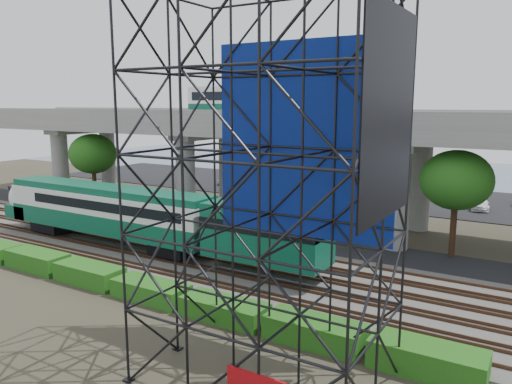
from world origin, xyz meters
The scene contains 13 objects.
ground centered at (0.00, 0.00, 0.00)m, with size 140.00×140.00×0.00m, color #474233.
ballast_bed centered at (0.00, 2.00, 0.10)m, with size 90.00×12.00×0.20m, color slate.
service_road centered at (0.00, 10.50, 0.04)m, with size 90.00×5.00×0.08m, color black.
parking_lot centered at (0.00, 34.00, 0.04)m, with size 90.00×18.00×0.08m, color black.
harbor_water centered at (0.00, 56.00, 0.01)m, with size 140.00×40.00×0.03m, color slate.
rail_tracks centered at (0.00, 2.00, 0.28)m, with size 90.00×9.52×0.16m.
commuter_train centered at (-7.07, 2.00, 2.88)m, with size 29.30×3.06×4.30m.
overpass centered at (-0.39, 16.00, 8.21)m, with size 80.00×12.00×12.40m.
scaffold_tower centered at (10.53, -7.98, 7.47)m, with size 9.36×6.36×15.00m.
hedge_strip centered at (1.01, -4.30, 0.56)m, with size 34.60×1.80×1.20m.
trees centered at (-4.67, 16.17, 5.57)m, with size 40.94×16.94×7.69m.
suv centered at (-14.79, 10.16, 0.73)m, with size 2.14×4.64×1.29m, color black.
parked_cars centered at (2.10, 34.10, 0.70)m, with size 37.57×9.64×1.31m.
Camera 1 is at (19.70, -23.94, 10.85)m, focal length 35.00 mm.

